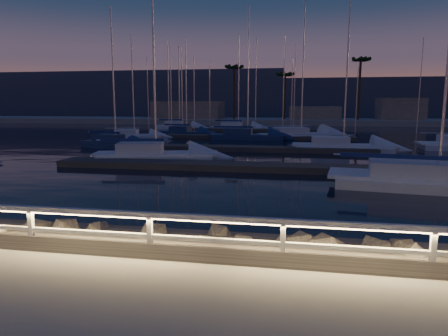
{
  "coord_description": "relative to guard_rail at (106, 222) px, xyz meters",
  "views": [
    {
      "loc": [
        4.19,
        -8.29,
        3.49
      ],
      "look_at": [
        2.01,
        4.0,
        1.46
      ],
      "focal_mm": 32.0,
      "sensor_mm": 36.0,
      "label": 1
    }
  ],
  "objects": [
    {
      "name": "riprap",
      "position": [
        -2.13,
        1.59,
        -1.01
      ],
      "size": [
        29.32,
        2.62,
        1.4
      ],
      "color": "#6B645B",
      "rests_on": "ground"
    },
    {
      "name": "sailboat_j",
      "position": [
        -14.29,
        35.53,
        -0.96
      ],
      "size": [
        7.18,
        3.19,
        11.84
      ],
      "rotation": [
        0.0,
        0.0,
        0.17
      ],
      "color": "silver",
      "rests_on": "ground"
    },
    {
      "name": "sailboat_d",
      "position": [
        10.81,
        12.04,
        -0.9
      ],
      "size": [
        10.42,
        4.37,
        17.09
      ],
      "rotation": [
        0.0,
        0.0,
        -0.14
      ],
      "color": "silver",
      "rests_on": "ground"
    },
    {
      "name": "distant_hills",
      "position": [
        -22.06,
        133.69,
        3.96
      ],
      "size": [
        230.0,
        37.5,
        18.0
      ],
      "color": "#384157",
      "rests_on": "ground"
    },
    {
      "name": "sailboat_g",
      "position": [
        8.18,
        27.27,
        -0.93
      ],
      "size": [
        8.69,
        2.69,
        14.67
      ],
      "rotation": [
        0.0,
        0.0,
        -0.0
      ],
      "color": "silver",
      "rests_on": "ground"
    },
    {
      "name": "sailboat_f",
      "position": [
        -5.7,
        18.68,
        -0.9
      ],
      "size": [
        9.0,
        4.34,
        14.79
      ],
      "rotation": [
        0.0,
        0.0,
        0.21
      ],
      "color": "silver",
      "rests_on": "ground"
    },
    {
      "name": "sailboat_m",
      "position": [
        -14.33,
        54.29,
        -0.91
      ],
      "size": [
        7.74,
        2.64,
        13.08
      ],
      "rotation": [
        0.0,
        0.0,
        0.04
      ],
      "color": "silver",
      "rests_on": "ground"
    },
    {
      "name": "guard_rail",
      "position": [
        0.0,
        0.0,
        0.0
      ],
      "size": [
        44.11,
        0.12,
        1.06
      ],
      "color": "silver",
      "rests_on": "ground"
    },
    {
      "name": "far_shore",
      "position": [
        -0.06,
        74.05,
        -0.48
      ],
      "size": [
        160.0,
        14.0,
        5.2
      ],
      "color": "gray",
      "rests_on": "ground"
    },
    {
      "name": "palm_left",
      "position": [
        -7.93,
        72.0,
        9.36
      ],
      "size": [
        3.0,
        3.0,
        11.2
      ],
      "color": "#483421",
      "rests_on": "ground"
    },
    {
      "name": "harbor_water",
      "position": [
        0.07,
        31.22,
        -1.74
      ],
      "size": [
        400.0,
        440.0,
        0.6
      ],
      "color": "black",
      "rests_on": "ground"
    },
    {
      "name": "sailboat_n",
      "position": [
        -4.55,
        52.75,
        -0.91
      ],
      "size": [
        8.58,
        3.55,
        14.2
      ],
      "rotation": [
        0.0,
        0.0,
        -0.13
      ],
      "color": "silver",
      "rests_on": "ground"
    },
    {
      "name": "sailboat_l",
      "position": [
        4.73,
        39.18,
        -0.9
      ],
      "size": [
        10.39,
        6.73,
        17.16
      ],
      "rotation": [
        0.0,
        0.0,
        0.42
      ],
      "color": "silver",
      "rests_on": "ground"
    },
    {
      "name": "floating_docks",
      "position": [
        0.07,
        32.5,
        -1.17
      ],
      "size": [
        22.0,
        36.0,
        0.4
      ],
      "color": "#4E4741",
      "rests_on": "ground"
    },
    {
      "name": "ground",
      "position": [
        0.07,
        0.0,
        -0.77
      ],
      "size": [
        400.0,
        400.0,
        0.0
      ],
      "primitive_type": "plane",
      "color": "gray",
      "rests_on": "ground"
    },
    {
      "name": "palm_center",
      "position": [
        2.07,
        73.0,
        8.01
      ],
      "size": [
        3.0,
        3.0,
        9.7
      ],
      "color": "#483421",
      "rests_on": "ground"
    },
    {
      "name": "sailboat_k",
      "position": [
        -1.28,
        37.09,
        -0.92
      ],
      "size": [
        8.83,
        2.82,
        14.87
      ],
      "rotation": [
        0.0,
        0.0,
        0.01
      ],
      "color": "navy",
      "rests_on": "ground"
    },
    {
      "name": "sailboat_i",
      "position": [
        -9.56,
        41.26,
        -0.94
      ],
      "size": [
        7.32,
        3.36,
        12.11
      ],
      "rotation": [
        0.0,
        0.0,
        -0.19
      ],
      "color": "navy",
      "rests_on": "ground"
    },
    {
      "name": "sailboat_e",
      "position": [
        -12.2,
        26.24,
        -0.93
      ],
      "size": [
        7.6,
        4.34,
        12.57
      ],
      "rotation": [
        0.0,
        0.0,
        -0.33
      ],
      "color": "navy",
      "rests_on": "ground"
    },
    {
      "name": "palm_right",
      "position": [
        16.07,
        72.0,
        10.26
      ],
      "size": [
        3.0,
        3.0,
        12.2
      ],
      "color": "#483421",
      "rests_on": "ground"
    }
  ]
}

